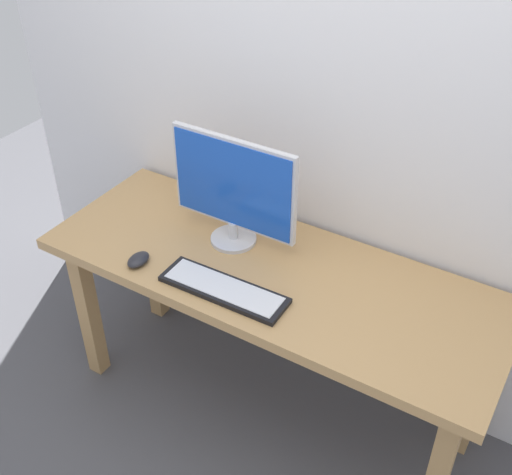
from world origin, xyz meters
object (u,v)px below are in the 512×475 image
at_px(desk, 270,290).
at_px(monitor, 234,189).
at_px(mouse, 138,260).
at_px(keyboard_primary, 224,289).

height_order(desk, monitor, monitor).
height_order(monitor, mouse, monitor).
bearing_deg(monitor, mouse, -125.60).
height_order(desk, mouse, mouse).
bearing_deg(keyboard_primary, mouse, -174.62).
relative_size(keyboard_primary, mouse, 4.67).
xyz_separation_m(keyboard_primary, mouse, (-0.36, -0.03, 0.01)).
relative_size(monitor, mouse, 5.11).
bearing_deg(monitor, keyboard_primary, -64.16).
height_order(keyboard_primary, mouse, mouse).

